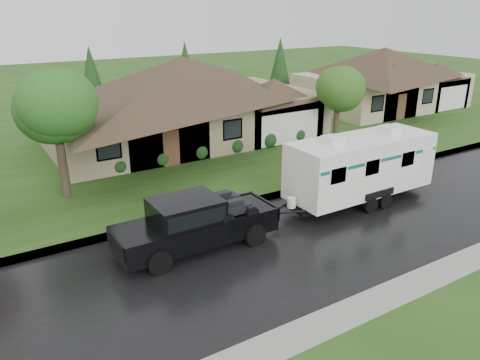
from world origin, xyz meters
The scene contains 11 objects.
ground centered at (0.00, 0.00, 0.00)m, with size 140.00×140.00×0.00m, color #244A17.
road centered at (0.00, -2.00, 0.01)m, with size 140.00×8.00×0.01m, color black.
curb centered at (0.00, 2.25, 0.07)m, with size 140.00×0.50×0.15m, color gray.
lawn centered at (0.00, 15.00, 0.07)m, with size 140.00×26.00×0.15m, color #244A17.
house_main centered at (2.29, 13.84, 3.59)m, with size 19.44×10.80×6.90m.
house_neighbor centered at (22.27, 14.34, 3.32)m, with size 15.12×9.72×6.45m.
tree_left_green centered at (-7.56, 7.38, 4.42)m, with size 3.72×3.72×6.16m.
tree_right_green centered at (10.22, 7.68, 3.77)m, with size 3.16×3.16×5.23m.
shrub_row centered at (2.00, 9.30, 0.65)m, with size 13.60×1.00×1.00m.
pickup_truck centered at (-4.46, -0.34, 1.13)m, with size 6.35×2.41×2.12m.
travel_trailer centered at (4.35, -0.34, 1.86)m, with size 7.83×2.75×3.51m.
Camera 1 is at (-11.51, -15.10, 8.91)m, focal length 35.00 mm.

